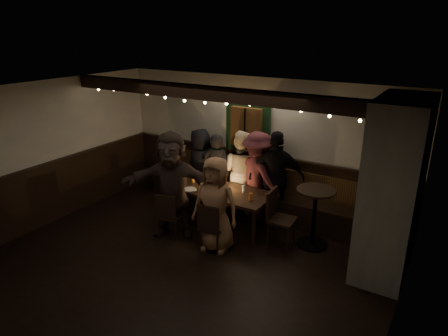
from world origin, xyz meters
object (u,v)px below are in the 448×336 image
Objects in this scene: high_top at (315,210)px; person_b at (217,171)px; person_e at (276,177)px; chair_near_right at (211,225)px; dining_table at (218,192)px; chair_end at (277,214)px; person_a at (201,166)px; chair_near_left at (168,213)px; person_f at (172,185)px; person_d at (258,175)px; person_g at (216,204)px; person_c at (241,171)px.

person_b is (-2.19, 0.45, 0.13)m from high_top.
person_b is 0.89× the size of person_e.
dining_table is at bearing 114.85° from chair_near_right.
dining_table reaches higher than chair_near_right.
person_a reaches higher than chair_end.
person_a reaches higher than dining_table.
chair_near_left is at bearing -118.84° from dining_table.
chair_near_right is 0.54× the size of person_a.
person_b reaches higher than chair_end.
person_e is at bearing 74.54° from chair_near_right.
person_a is at bearing 81.47° from person_f.
person_a is 1.72m from person_e.
person_d is at bearing 57.31° from dining_table.
dining_table is 1.18m from person_a.
person_g reaches higher than high_top.
person_c is at bearing 161.31° from high_top.
person_g reaches higher than dining_table.
chair_near_left is at bearing 79.98° from person_d.
person_d is (0.05, 1.53, 0.37)m from chair_near_right.
person_g is at bearing -137.77° from chair_end.
chair_end is at bearing 146.77° from person_c.
person_c is (0.03, 0.78, 0.17)m from dining_table.
dining_table is 1.24× the size of person_g.
person_a is at bearing 168.18° from high_top.
person_a is 1.98m from person_g.
high_top is at bearing -2.36° from person_f.
person_d is at bearing -167.05° from person_a.
high_top is 1.40m from person_d.
person_d is (0.41, -0.09, 0.02)m from person_c.
chair_end is 0.93× the size of high_top.
person_c reaches higher than person_a.
dining_table is at bearing 89.74° from person_c.
person_g reaches higher than chair_near_left.
person_e is (1.26, 0.05, 0.10)m from person_b.
person_b reaches higher than chair_near_left.
high_top reaches higher than dining_table.
high_top is 1.82m from person_c.
chair_end reaches higher than chair_near_left.
high_top is 0.54× the size of person_f.
chair_end is at bearing 174.96° from person_a.
person_e is at bearing 50.50° from chair_near_left.
person_a is at bearing 3.55° from person_c.
chair_near_right is 2.07m from person_a.
chair_end is at bearing 156.25° from person_d.
person_e is at bearing 22.72° from person_f.
person_b is at bearing 22.97° from person_d.
chair_near_right is 1.70m from person_c.
person_g is (0.41, -0.73, 0.15)m from dining_table.
high_top is at bearing 6.59° from dining_table.
chair_near_right is 1.71m from high_top.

